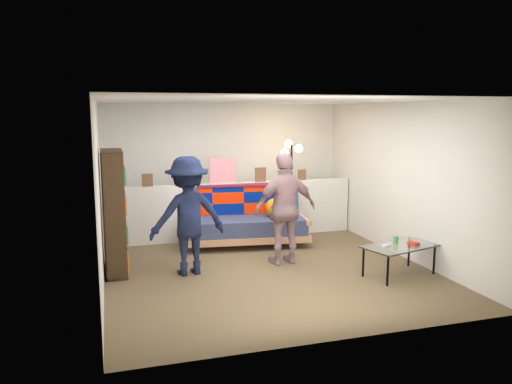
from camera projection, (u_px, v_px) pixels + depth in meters
The scene contains 10 objects.
ground at pixel (264, 267), 7.33m from camera, with size 5.00×5.00×0.00m, color brown.
room_shell at pixel (255, 151), 7.51m from camera, with size 4.60×5.05×2.45m.
half_wall_ledge at pixel (234, 210), 8.95m from camera, with size 4.45×0.15×1.00m, color silver.
ledge_decor at pixel (221, 174), 8.76m from camera, with size 2.97×0.02×0.45m.
futon_sofa at pixel (247, 220), 8.55m from camera, with size 2.16×1.22×0.89m.
bookshelf at pixel (114, 216), 6.97m from camera, with size 0.29×0.86×1.73m.
coffee_table at pixel (400, 247), 6.88m from camera, with size 1.13×0.81×0.53m.
floor_lamp at pixel (291, 168), 9.00m from camera, with size 0.41×0.34×1.75m.
person_left at pixel (188, 216), 6.90m from camera, with size 1.07×0.61×1.65m, color black.
person_right at pixel (285, 209), 7.37m from camera, with size 0.98×0.41×1.66m, color pink.
Camera 1 is at (-2.14, -6.73, 2.24)m, focal length 35.00 mm.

